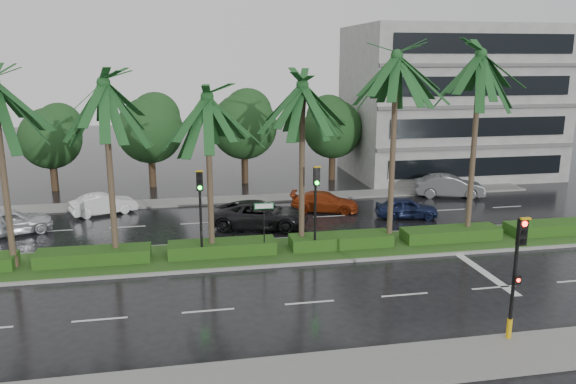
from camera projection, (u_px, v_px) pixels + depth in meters
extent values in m
plane|color=black|center=(286.00, 259.00, 27.05)|extent=(120.00, 120.00, 0.00)
cube|color=slate|center=(347.00, 371.00, 17.29)|extent=(40.00, 2.40, 0.12)
cube|color=slate|center=(254.00, 199.00, 38.51)|extent=(40.00, 2.00, 0.12)
cube|color=gray|center=(283.00, 251.00, 27.99)|extent=(36.00, 4.00, 0.14)
cube|color=#2A511B|center=(283.00, 250.00, 27.97)|extent=(35.60, 3.70, 0.02)
cube|color=#194212|center=(94.00, 256.00, 26.26)|extent=(5.20, 1.40, 0.60)
cube|color=#194212|center=(222.00, 248.00, 27.36)|extent=(5.20, 1.40, 0.60)
cube|color=#194212|center=(341.00, 241.00, 28.45)|extent=(5.20, 1.40, 0.60)
cube|color=#194212|center=(451.00, 234.00, 29.55)|extent=(5.20, 1.40, 0.60)
cube|color=#194212|center=(552.00, 228.00, 30.64)|extent=(5.20, 1.40, 0.60)
cube|color=silver|center=(54.00, 231.00, 31.55)|extent=(2.00, 0.12, 0.01)
cube|color=silver|center=(100.00, 319.00, 20.81)|extent=(2.00, 0.12, 0.01)
cube|color=silver|center=(128.00, 227.00, 32.28)|extent=(2.00, 0.12, 0.01)
cube|color=silver|center=(208.00, 311.00, 21.54)|extent=(2.00, 0.12, 0.01)
cube|color=silver|center=(198.00, 223.00, 33.01)|extent=(2.00, 0.12, 0.01)
cube|color=silver|center=(310.00, 302.00, 22.27)|extent=(2.00, 0.12, 0.01)
cube|color=silver|center=(265.00, 220.00, 33.74)|extent=(2.00, 0.12, 0.01)
cube|color=silver|center=(405.00, 295.00, 23.00)|extent=(2.00, 0.12, 0.01)
cube|color=silver|center=(329.00, 216.00, 34.47)|extent=(2.00, 0.12, 0.01)
cube|color=silver|center=(494.00, 287.00, 23.73)|extent=(2.00, 0.12, 0.01)
cube|color=silver|center=(391.00, 213.00, 35.20)|extent=(2.00, 0.12, 0.01)
cube|color=silver|center=(450.00, 210.00, 35.93)|extent=(2.00, 0.12, 0.01)
cube|color=silver|center=(507.00, 207.00, 36.66)|extent=(2.00, 0.12, 0.01)
cube|color=silver|center=(480.00, 270.00, 25.73)|extent=(0.40, 6.00, 0.01)
cylinder|color=#453628|center=(4.00, 178.00, 24.73)|extent=(0.28, 0.28, 8.36)
cylinder|color=#453628|center=(14.00, 262.00, 25.64)|extent=(0.40, 0.40, 0.44)
cylinder|color=#453628|center=(110.00, 174.00, 25.65)|extent=(0.28, 0.28, 8.26)
cylinder|color=#453628|center=(116.00, 255.00, 26.56)|extent=(0.40, 0.40, 0.44)
cylinder|color=#453628|center=(210.00, 178.00, 26.36)|extent=(0.28, 0.28, 7.61)
cylinder|color=#453628|center=(212.00, 251.00, 27.19)|extent=(0.40, 0.40, 0.44)
cylinder|color=#453628|center=(302.00, 169.00, 27.41)|extent=(0.28, 0.28, 8.09)
cylinder|color=#453628|center=(301.00, 243.00, 28.30)|extent=(0.40, 0.40, 0.44)
cylinder|color=#453628|center=(393.00, 154.00, 27.69)|extent=(0.28, 0.28, 9.43)
cylinder|color=#453628|center=(389.00, 240.00, 28.73)|extent=(0.40, 0.40, 0.44)
cylinder|color=#453628|center=(474.00, 149.00, 28.79)|extent=(0.28, 0.28, 9.52)
cylinder|color=#453628|center=(467.00, 234.00, 29.84)|extent=(0.40, 0.40, 0.44)
cylinder|color=black|center=(513.00, 291.00, 18.84)|extent=(0.12, 0.12, 3.40)
cube|color=black|center=(522.00, 232.00, 18.17)|extent=(0.30, 0.18, 0.90)
cube|color=gold|center=(526.00, 219.00, 17.94)|extent=(0.34, 0.12, 0.06)
cylinder|color=#FF0C05|center=(525.00, 224.00, 18.00)|extent=(0.18, 0.04, 0.18)
cylinder|color=black|center=(524.00, 233.00, 18.07)|extent=(0.18, 0.04, 0.18)
cylinder|color=black|center=(523.00, 242.00, 18.14)|extent=(0.18, 0.04, 0.18)
cylinder|color=gold|center=(509.00, 328.00, 19.15)|extent=(0.18, 0.18, 0.70)
cube|color=black|center=(517.00, 279.00, 18.57)|extent=(0.22, 0.16, 0.32)
cylinder|color=#FF0C05|center=(518.00, 280.00, 18.48)|extent=(0.12, 0.03, 0.12)
cylinder|color=black|center=(201.00, 225.00, 26.28)|extent=(0.12, 0.12, 3.40)
cube|color=black|center=(200.00, 181.00, 25.61)|extent=(0.30, 0.18, 0.90)
cube|color=gold|center=(199.00, 171.00, 25.38)|extent=(0.34, 0.12, 0.06)
cylinder|color=black|center=(199.00, 175.00, 25.44)|extent=(0.18, 0.04, 0.18)
cylinder|color=black|center=(200.00, 181.00, 25.51)|extent=(0.18, 0.04, 0.18)
cylinder|color=#0CE519|center=(200.00, 188.00, 25.58)|extent=(0.18, 0.04, 0.18)
cylinder|color=black|center=(315.00, 219.00, 27.28)|extent=(0.12, 0.12, 3.40)
cube|color=black|center=(317.00, 176.00, 26.61)|extent=(0.30, 0.18, 0.90)
cube|color=gold|center=(317.00, 167.00, 26.38)|extent=(0.34, 0.12, 0.06)
cylinder|color=black|center=(317.00, 170.00, 26.45)|extent=(0.18, 0.04, 0.18)
cylinder|color=black|center=(317.00, 177.00, 26.51)|extent=(0.18, 0.04, 0.18)
cylinder|color=#0CE519|center=(317.00, 183.00, 26.58)|extent=(0.18, 0.04, 0.18)
cylinder|color=black|center=(264.00, 229.00, 27.01)|extent=(0.06, 0.06, 2.60)
cube|color=#0C5926|center=(264.00, 206.00, 26.72)|extent=(0.95, 0.04, 0.30)
cube|color=white|center=(264.00, 206.00, 26.69)|extent=(0.85, 0.01, 0.22)
cylinder|color=#352218|center=(54.00, 176.00, 40.97)|extent=(0.52, 0.52, 2.15)
sphere|color=#173E1D|center=(50.00, 138.00, 40.33)|extent=(4.41, 4.41, 4.41)
sphere|color=#173E1D|center=(50.00, 126.00, 40.42)|extent=(3.31, 3.31, 3.31)
cylinder|color=#352218|center=(152.00, 171.00, 42.22)|extent=(0.52, 0.52, 2.38)
sphere|color=#173E1D|center=(150.00, 130.00, 41.51)|extent=(4.89, 4.89, 4.89)
sphere|color=#173E1D|center=(149.00, 117.00, 41.57)|extent=(3.67, 3.67, 3.67)
cylinder|color=#352218|center=(245.00, 167.00, 43.49)|extent=(0.52, 0.52, 2.45)
sphere|color=#173E1D|center=(244.00, 126.00, 42.75)|extent=(5.05, 5.05, 5.05)
sphere|color=#173E1D|center=(243.00, 113.00, 42.81)|extent=(3.78, 3.78, 3.78)
cylinder|color=#352218|center=(332.00, 165.00, 44.79)|extent=(0.52, 0.52, 2.26)
sphere|color=#173E1D|center=(333.00, 129.00, 44.11)|extent=(4.65, 4.65, 4.65)
sphere|color=#173E1D|center=(332.00, 117.00, 44.19)|extent=(3.49, 3.49, 3.49)
cylinder|color=#352218|center=(414.00, 162.00, 46.06)|extent=(0.52, 0.52, 2.35)
sphere|color=#173E1D|center=(416.00, 125.00, 45.35)|extent=(4.84, 4.84, 4.84)
sphere|color=#173E1D|center=(415.00, 113.00, 45.42)|extent=(3.63, 3.63, 3.63)
cube|color=slate|center=(449.00, 102.00, 45.96)|extent=(16.00, 10.00, 12.00)
imported|color=silver|center=(10.00, 222.00, 30.67)|extent=(3.30, 4.71, 1.49)
imported|color=silver|center=(104.00, 204.00, 34.80)|extent=(2.68, 4.19, 1.30)
imported|color=black|center=(260.00, 215.00, 32.04)|extent=(3.83, 5.92, 1.52)
imported|color=#912F0F|center=(324.00, 202.00, 35.49)|extent=(3.03, 4.61, 1.24)
imported|color=#151E41|center=(406.00, 208.00, 33.99)|extent=(2.13, 3.93, 1.27)
imported|color=#5C5E61|center=(449.00, 186.00, 39.19)|extent=(2.89, 4.96, 1.55)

